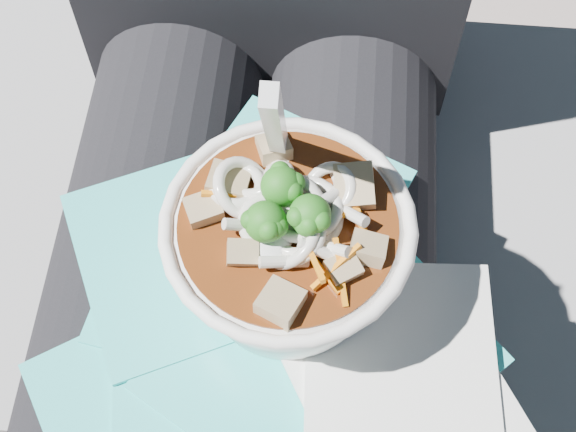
# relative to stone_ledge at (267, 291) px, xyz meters

# --- Properties ---
(stone_ledge) EXTENTS (1.00, 0.50, 0.47)m
(stone_ledge) POSITION_rel_stone_ledge_xyz_m (0.00, 0.00, 0.00)
(stone_ledge) COLOR slate
(stone_ledge) RESTS_ON ground
(lap) EXTENTS (0.32, 0.48, 0.16)m
(lap) POSITION_rel_stone_ledge_xyz_m (0.00, -0.15, 0.32)
(lap) COLOR black
(lap) RESTS_ON stone_ledge
(person_body) EXTENTS (0.34, 0.94, 1.02)m
(person_body) POSITION_rel_stone_ledge_xyz_m (0.00, -0.06, 0.34)
(person_body) COLOR black
(person_body) RESTS_ON ground
(plastic_bag) EXTENTS (0.34, 0.40, 0.01)m
(plastic_bag) POSITION_rel_stone_ledge_xyz_m (0.01, -0.19, 0.40)
(plastic_bag) COLOR #2DBFBC
(plastic_bag) RESTS_ON lap
(napkins) EXTENTS (0.18, 0.19, 0.01)m
(napkins) POSITION_rel_stone_ledge_xyz_m (0.12, -0.23, 0.41)
(napkins) COLOR silver
(napkins) RESTS_ON plastic_bag
(udon_bowl) EXTENTS (0.18, 0.18, 0.21)m
(udon_bowl) POSITION_rel_stone_ledge_xyz_m (0.04, -0.16, 0.46)
(udon_bowl) COLOR white
(udon_bowl) RESTS_ON plastic_bag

